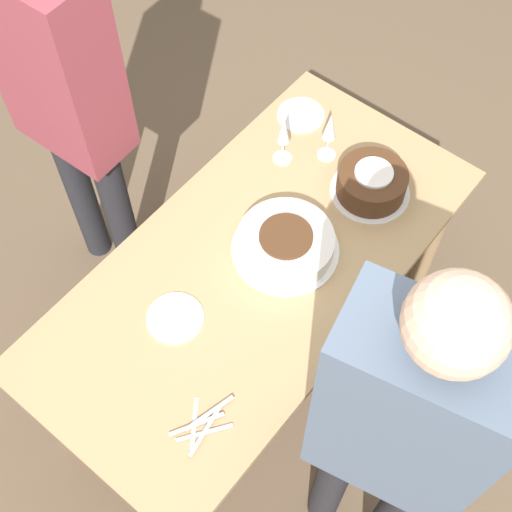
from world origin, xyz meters
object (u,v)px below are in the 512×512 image
(wine_glass_near, at_px, (330,129))
(person_watching, at_px, (64,93))
(person_cutting, at_px, (398,431))
(wine_glass_far, at_px, (284,133))
(cake_center_white, at_px, (286,243))
(cake_front_chocolate, at_px, (372,183))

(wine_glass_near, relative_size, person_watching, 0.12)
(person_cutting, bearing_deg, wine_glass_far, -50.49)
(cake_center_white, bearing_deg, wine_glass_far, 39.32)
(cake_center_white, height_order, wine_glass_near, wine_glass_near)
(person_watching, bearing_deg, person_cutting, -12.81)
(wine_glass_near, distance_m, person_cutting, 1.15)
(wine_glass_near, relative_size, person_cutting, 0.12)
(cake_front_chocolate, xyz_separation_m, person_cutting, (-0.79, -0.57, 0.28))
(person_cutting, bearing_deg, cake_center_white, -44.24)
(person_watching, bearing_deg, cake_front_chocolate, 27.02)
(person_cutting, distance_m, person_watching, 1.51)
(cake_front_chocolate, bearing_deg, person_watching, 119.43)
(cake_front_chocolate, bearing_deg, person_cutting, -144.35)
(wine_glass_near, bearing_deg, cake_front_chocolate, -100.07)
(wine_glass_far, height_order, person_watching, person_watching)
(cake_center_white, xyz_separation_m, person_watching, (-0.14, 0.83, 0.27))
(wine_glass_far, height_order, person_cutting, person_cutting)
(person_cutting, bearing_deg, person_watching, -22.49)
(cake_front_chocolate, distance_m, person_cutting, 1.01)
(wine_glass_near, height_order, person_watching, person_watching)
(wine_glass_near, distance_m, wine_glass_far, 0.16)
(cake_center_white, xyz_separation_m, cake_front_chocolate, (0.38, -0.09, 0.01))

